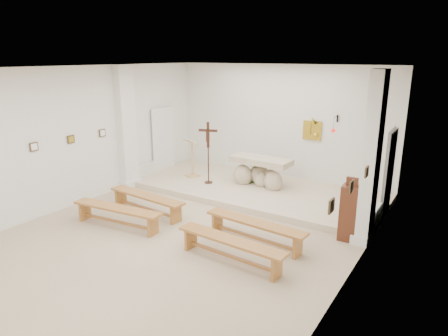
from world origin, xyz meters
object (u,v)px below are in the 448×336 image
Objects in this scene: donation_pedestal at (350,213)px; bench_right_front at (255,227)px; bench_left_second at (117,212)px; bench_right_second at (231,245)px; lectern at (192,158)px; crucifix_stand at (208,148)px; bench_left_front at (146,200)px; altar at (260,174)px.

donation_pedestal is 1.99m from bench_right_front.
bench_right_second is (2.99, 0.00, 0.00)m from bench_left_second.
lectern is 5.15m from bench_right_second.
bench_left_front is (-0.16, -2.42, -0.83)m from crucifix_stand.
lectern is 2.79m from bench_left_front.
lectern is 0.87× the size of donation_pedestal.
bench_right_front is at bearing -15.44° from lectern.
bench_right_front is 3.14m from bench_left_second.
lectern is 0.53× the size of bench_right_second.
bench_left_front and bench_right_second have the same top height.
bench_left_front is 2.99m from bench_right_front.
donation_pedestal is at bearing 18.91° from bench_left_second.
bench_right_front is (3.62, -2.69, -0.38)m from lectern.
bench_right_front is 0.95m from bench_right_second.
lectern is 5.40m from donation_pedestal.
bench_right_second is (-1.57, -2.15, -0.25)m from donation_pedestal.
donation_pedestal reaches higher than bench_right_front.
bench_right_front is 1.00× the size of bench_left_second.
donation_pedestal reaches higher than lectern.
donation_pedestal is 0.60× the size of bench_left_second.
bench_left_front is 0.95m from bench_left_second.
crucifix_stand reaches higher than bench_right_front.
altar is 0.77× the size of bench_left_second.
bench_left_front and bench_left_second have the same top height.
bench_right_front is (1.47, -3.05, -0.14)m from altar.
altar is 4.27m from bench_right_second.
bench_right_front and bench_left_second have the same top height.
bench_left_front is at bearing -175.67° from bench_right_front.
bench_right_front is (2.82, -2.42, -0.83)m from crucifix_stand.
donation_pedestal reaches higher than bench_left_second.
crucifix_stand is at bearing 2.57° from lectern.
altar is 1.48× the size of lectern.
altar is 3.56m from donation_pedestal.
bench_left_second is (-0.16, -3.37, -0.83)m from crucifix_stand.
crucifix_stand reaches higher than bench_left_second.
lectern reaches higher than altar.
lectern is 0.67× the size of crucifix_stand.
bench_left_second is 2.99m from bench_right_second.
crucifix_stand is 2.56m from bench_left_front.
bench_left_front is 3.14m from bench_right_second.
crucifix_stand is at bearing 133.39° from bench_right_second.
crucifix_stand is at bearing 143.75° from bench_right_front.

